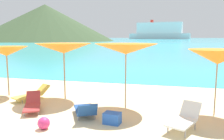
% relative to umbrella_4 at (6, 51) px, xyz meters
% --- Properties ---
extents(ground_plane, '(50.00, 100.00, 0.30)m').
position_rel_umbrella_4_xyz_m(ground_plane, '(1.53, 5.61, -2.11)').
color(ground_plane, beige).
extents(ocean_water, '(650.00, 440.00, 0.02)m').
position_rel_umbrella_4_xyz_m(ocean_water, '(1.53, 223.77, -1.95)').
color(ocean_water, '#38B7CC').
rests_on(ocean_water, ground_plane).
extents(headland_hill, '(82.25, 82.25, 21.56)m').
position_rel_umbrella_4_xyz_m(headland_hill, '(-66.04, 118.59, 8.81)').
color(headland_hill, '#384C2D').
rests_on(headland_hill, ground_plane).
extents(umbrella_4, '(1.93, 1.93, 2.17)m').
position_rel_umbrella_4_xyz_m(umbrella_4, '(0.00, 0.00, 0.00)').
color(umbrella_4, '#9E7F59').
rests_on(umbrella_4, ground_plane).
extents(umbrella_5, '(2.43, 2.43, 2.33)m').
position_rel_umbrella_4_xyz_m(umbrella_5, '(2.68, 0.07, 0.16)').
color(umbrella_5, '#9E7F59').
rests_on(umbrella_5, ground_plane).
extents(umbrella_6, '(2.29, 2.29, 2.35)m').
position_rel_umbrella_4_xyz_m(umbrella_6, '(5.37, -0.54, 0.20)').
color(umbrella_6, '#9E7F59').
rests_on(umbrella_6, ground_plane).
extents(umbrella_7, '(1.96, 1.96, 2.19)m').
position_rel_umbrella_4_xyz_m(umbrella_7, '(8.39, -0.62, -0.01)').
color(umbrella_7, '#9E7F59').
rests_on(umbrella_7, ground_plane).
extents(lounge_chair_3, '(1.13, 1.50, 0.57)m').
position_rel_umbrella_4_xyz_m(lounge_chair_3, '(2.25, -1.64, -1.72)').
color(lounge_chair_3, '#A53333').
rests_on(lounge_chair_3, ground_plane).
extents(lounge_chair_4, '(1.20, 1.54, 0.61)m').
position_rel_umbrella_4_xyz_m(lounge_chair_4, '(4.30, -1.83, -1.71)').
color(lounge_chair_4, '#1E478C').
rests_on(lounge_chair_4, ground_plane).
extents(lounge_chair_5, '(1.07, 1.44, 0.70)m').
position_rel_umbrella_4_xyz_m(lounge_chair_5, '(7.35, -2.09, -1.64)').
color(lounge_chair_5, white).
rests_on(lounge_chair_5, ground_plane).
extents(lounge_chair_9, '(1.17, 1.59, 0.54)m').
position_rel_umbrella_4_xyz_m(lounge_chair_9, '(1.40, -0.36, -1.73)').
color(lounge_chair_9, '#D8BF4C').
rests_on(lounge_chair_9, ground_plane).
extents(beach_ball, '(0.35, 0.35, 0.35)m').
position_rel_umbrella_4_xyz_m(beach_ball, '(3.50, -3.04, -1.79)').
color(beach_ball, '#D83372').
rests_on(beach_ball, ground_plane).
extents(cooler_box, '(0.54, 0.42, 0.34)m').
position_rel_umbrella_4_xyz_m(cooler_box, '(5.28, -2.16, -1.79)').
color(cooler_box, blue).
rests_on(cooler_box, ground_plane).
extents(cruise_ship, '(67.39, 23.32, 21.17)m').
position_rel_umbrella_4_xyz_m(cruise_ship, '(-5.76, 257.69, 6.14)').
color(cruise_ship, silver).
rests_on(cruise_ship, ocean_water).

